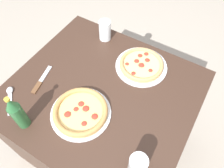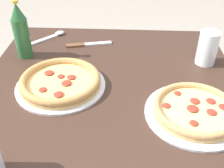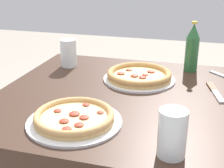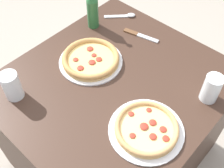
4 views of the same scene
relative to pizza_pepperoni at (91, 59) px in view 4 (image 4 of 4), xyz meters
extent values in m
plane|color=#A89E8E|center=(0.02, 0.16, -0.74)|extent=(8.00, 8.00, 0.00)
cube|color=#3D281E|center=(0.02, 0.16, -0.38)|extent=(0.97, 0.89, 0.72)
cylinder|color=silver|center=(0.00, 0.00, -0.02)|extent=(0.30, 0.30, 0.01)
cylinder|color=tan|center=(0.00, 0.00, -0.01)|extent=(0.27, 0.27, 0.01)
cylinder|color=#E5C170|center=(0.00, 0.00, 0.00)|extent=(0.23, 0.23, 0.00)
torus|color=tan|center=(0.00, 0.00, 0.01)|extent=(0.27, 0.27, 0.03)
ellipsoid|color=#A83323|center=(0.01, 0.02, 0.01)|extent=(0.03, 0.03, 0.01)
ellipsoid|color=#A83323|center=(-0.02, 0.00, 0.01)|extent=(0.02, 0.02, 0.01)
ellipsoid|color=#A83323|center=(-0.04, -0.05, 0.01)|extent=(0.03, 0.03, 0.01)
ellipsoid|color=#A83323|center=(-0.02, 0.03, 0.01)|extent=(0.03, 0.03, 0.01)
ellipsoid|color=#A83323|center=(0.08, 0.01, 0.01)|extent=(0.03, 0.03, 0.01)
ellipsoid|color=#A83323|center=(0.05, -0.04, 0.01)|extent=(0.03, 0.03, 0.01)
cylinder|color=silver|center=(0.12, 0.42, -0.02)|extent=(0.29, 0.29, 0.01)
cylinder|color=tan|center=(0.12, 0.42, -0.01)|extent=(0.25, 0.25, 0.01)
cylinder|color=#EACC7F|center=(0.12, 0.42, 0.00)|extent=(0.22, 0.22, 0.00)
torus|color=tan|center=(0.12, 0.42, 0.01)|extent=(0.25, 0.25, 0.02)
ellipsoid|color=#A83323|center=(0.11, 0.34, 0.01)|extent=(0.02, 0.02, 0.01)
ellipsoid|color=#A83323|center=(0.12, 0.41, 0.01)|extent=(0.03, 0.03, 0.01)
ellipsoid|color=#A83323|center=(0.08, 0.47, 0.01)|extent=(0.03, 0.03, 0.01)
ellipsoid|color=#A83323|center=(0.11, 0.50, 0.01)|extent=(0.03, 0.03, 0.01)
ellipsoid|color=#A83323|center=(0.09, 0.43, 0.01)|extent=(0.03, 0.03, 0.01)
ellipsoid|color=#A83323|center=(0.05, 0.38, 0.01)|extent=(0.02, 0.02, 0.00)
ellipsoid|color=#A83323|center=(0.18, 0.41, 0.01)|extent=(0.02, 0.02, 0.01)
ellipsoid|color=#A83323|center=(0.13, 0.46, 0.01)|extent=(0.03, 0.03, 0.01)
cylinder|color=white|center=(-0.18, 0.52, 0.04)|extent=(0.07, 0.07, 0.13)
cylinder|color=orange|center=(-0.18, 0.52, 0.02)|extent=(0.06, 0.06, 0.08)
cylinder|color=white|center=(0.36, -0.10, 0.04)|extent=(0.08, 0.08, 0.13)
cylinder|color=maroon|center=(0.36, -0.10, 0.03)|extent=(0.06, 0.06, 0.09)
cylinder|color=#286033|center=(-0.20, -0.18, 0.06)|extent=(0.06, 0.06, 0.15)
cube|color=brown|center=(-0.29, 0.00, -0.02)|extent=(0.04, 0.08, 0.01)
cube|color=silver|center=(-0.31, 0.10, -0.02)|extent=(0.05, 0.12, 0.01)
cube|color=silver|center=(-0.34, -0.14, -0.02)|extent=(0.11, 0.11, 0.01)
ellipsoid|color=silver|center=(-0.40, -0.09, -0.01)|extent=(0.06, 0.06, 0.02)
camera|label=1|loc=(0.39, -0.35, 0.95)|focal=35.00mm
camera|label=2|loc=(0.75, 0.21, 0.54)|focal=45.00mm
camera|label=3|loc=(-0.22, 1.21, 0.44)|focal=50.00mm
camera|label=4|loc=(0.62, 0.70, 0.93)|focal=45.00mm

